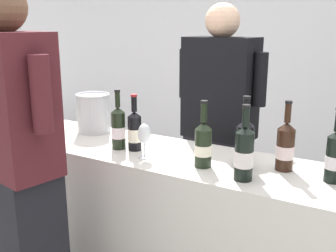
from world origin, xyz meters
The scene contains 18 objects.
wall_back centered at (0.00, 2.60, 1.40)m, with size 8.00×0.10×2.80m, color white.
counter centered at (0.00, 0.00, 0.45)m, with size 2.52×0.54×0.91m, color beige.
wine_bottle_0 centered at (-1.03, -0.02, 1.03)m, with size 0.08×0.08×0.33m.
wine_bottle_1 centered at (-0.80, -0.06, 1.03)m, with size 0.08×0.08×0.35m.
wine_bottle_2 centered at (0.75, 0.07, 1.02)m, with size 0.08×0.08×0.33m.
wine_bottle_3 centered at (0.40, -0.08, 1.02)m, with size 0.08×0.08×0.32m.
wine_bottle_4 centered at (0.57, 0.00, 1.03)m, with size 0.08×0.08×0.35m.
wine_bottle_5 centered at (-1.00, -0.15, 1.04)m, with size 0.08×0.08×0.35m.
wine_bottle_6 centered at (-0.64, -0.04, 1.02)m, with size 0.07×0.07×0.32m.
wine_bottle_7 centered at (0.62, -0.14, 1.03)m, with size 0.08×0.08×0.34m.
wine_bottle_8 centered at (-0.99, 0.16, 1.02)m, with size 0.08×0.08×0.33m.
wine_bottle_9 centered at (0.97, 0.03, 1.03)m, with size 0.08×0.08×0.33m.
wine_bottle_10 centered at (-0.03, -0.04, 1.02)m, with size 0.07×0.07×0.31m.
wine_bottle_11 centered at (-0.12, -0.06, 1.03)m, with size 0.08×0.08×0.33m.
wine_glass centered at (0.08, -0.12, 1.03)m, with size 0.07×0.07×0.18m.
ice_bucket centered at (-0.47, 0.13, 1.03)m, with size 0.21×0.21×0.25m.
person_server centered at (0.19, 0.58, 0.83)m, with size 0.60×0.27×1.70m.
person_guest centered at (-0.27, -0.63, 0.86)m, with size 0.59×0.32×1.75m.
Camera 1 is at (1.17, -1.73, 1.58)m, focal length 42.40 mm.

